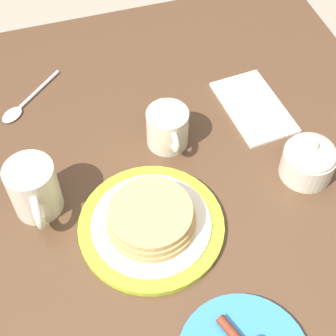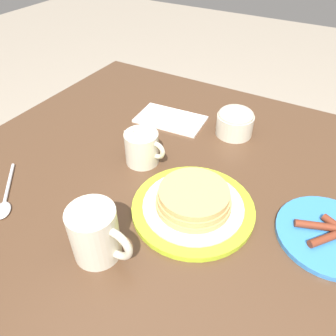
% 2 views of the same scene
% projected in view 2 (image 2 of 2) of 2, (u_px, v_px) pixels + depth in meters
% --- Properties ---
extents(dining_table, '(1.17, 0.93, 0.75)m').
position_uv_depth(dining_table, '(206.00, 235.00, 0.74)').
color(dining_table, '#4C3321').
rests_on(dining_table, ground_plane).
extents(pancake_plate, '(0.23, 0.23, 0.05)m').
position_uv_depth(pancake_plate, '(193.00, 203.00, 0.62)').
color(pancake_plate, '#AAC628').
rests_on(pancake_plate, dining_table).
extents(side_plate_bacon, '(0.18, 0.18, 0.02)m').
position_uv_depth(side_plate_bacon, '(329.00, 234.00, 0.58)').
color(side_plate_bacon, '#337AC6').
rests_on(side_plate_bacon, dining_table).
extents(coffee_mug, '(0.11, 0.08, 0.10)m').
position_uv_depth(coffee_mug, '(96.00, 233.00, 0.52)').
color(coffee_mug, beige).
rests_on(coffee_mug, dining_table).
extents(creamer_pitcher, '(0.11, 0.07, 0.08)m').
position_uv_depth(creamer_pitcher, '(142.00, 147.00, 0.72)').
color(creamer_pitcher, beige).
rests_on(creamer_pitcher, dining_table).
extents(sugar_bowl, '(0.09, 0.09, 0.08)m').
position_uv_depth(sugar_bowl, '(235.00, 121.00, 0.81)').
color(sugar_bowl, beige).
rests_on(sugar_bowl, dining_table).
extents(napkin, '(0.19, 0.12, 0.01)m').
position_uv_depth(napkin, '(170.00, 119.00, 0.88)').
color(napkin, silver).
rests_on(napkin, dining_table).
extents(spoon, '(0.12, 0.13, 0.01)m').
position_uv_depth(spoon, '(5.00, 200.00, 0.65)').
color(spoon, silver).
rests_on(spoon, dining_table).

